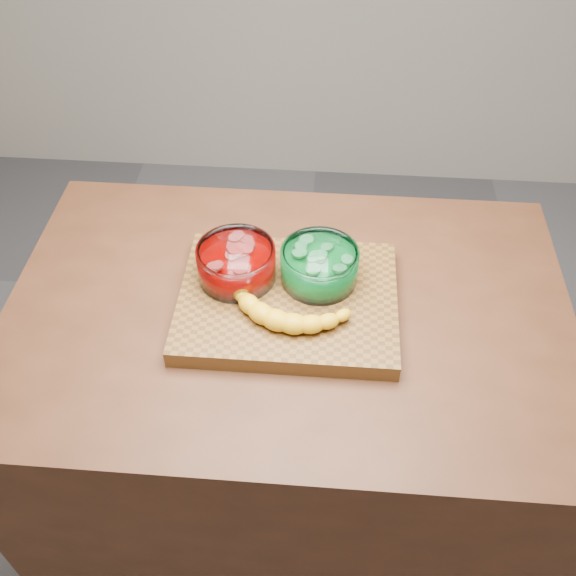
{
  "coord_description": "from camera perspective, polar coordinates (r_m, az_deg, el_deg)",
  "views": [
    {
      "loc": [
        0.07,
        -0.91,
        1.9
      ],
      "look_at": [
        0.0,
        0.0,
        0.96
      ],
      "focal_mm": 40.0,
      "sensor_mm": 36.0,
      "label": 1
    }
  ],
  "objects": [
    {
      "name": "bowl_red",
      "position": [
        1.34,
        -4.61,
        2.2
      ],
      "size": [
        0.16,
        0.16,
        0.08
      ],
      "color": "white",
      "rests_on": "cutting_board"
    },
    {
      "name": "cutting_board",
      "position": [
        1.34,
        0.0,
        -1.19
      ],
      "size": [
        0.45,
        0.35,
        0.04
      ],
      "primitive_type": "cube",
      "color": "brown",
      "rests_on": "counter"
    },
    {
      "name": "banana",
      "position": [
        1.28,
        0.05,
        -1.4
      ],
      "size": [
        0.28,
        0.17,
        0.04
      ],
      "primitive_type": null,
      "color": "#EEB115",
      "rests_on": "cutting_board"
    },
    {
      "name": "ground",
      "position": [
        2.11,
        0.0,
        -18.47
      ],
      "size": [
        3.5,
        3.5,
        0.0
      ],
      "primitive_type": "plane",
      "color": "#56565B",
      "rests_on": "ground"
    },
    {
      "name": "counter",
      "position": [
        1.71,
        0.0,
        -11.95
      ],
      "size": [
        1.2,
        0.8,
        0.9
      ],
      "primitive_type": "cube",
      "color": "#4C2917",
      "rests_on": "ground"
    },
    {
      "name": "bowl_green",
      "position": [
        1.33,
        2.8,
        1.99
      ],
      "size": [
        0.16,
        0.16,
        0.08
      ],
      "color": "white",
      "rests_on": "cutting_board"
    }
  ]
}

